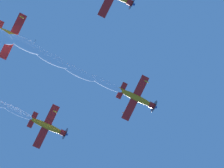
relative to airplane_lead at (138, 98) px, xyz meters
name	(u,v)px	position (x,y,z in m)	size (l,w,h in m)	color
airplane_lead	(138,98)	(0.00, 0.00, 0.00)	(7.83, 7.72, 3.22)	orange
airplane_left_wingman	(49,127)	(-4.12, -17.36, 0.85)	(7.85, 7.77, 3.54)	orange
airplane_slot_tail	(15,37)	(13.64, -20.71, 1.82)	(7.99, 7.74, 3.01)	orange
smoke_trail_lead	(20,44)	(13.01, -19.40, -1.22)	(19.98, 28.41, 3.75)	white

